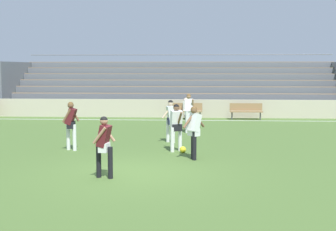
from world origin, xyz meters
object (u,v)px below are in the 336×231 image
at_px(player_white_trailing_run, 194,128).
at_px(player_white_dropping_back, 171,117).
at_px(player_white_pressing_high, 176,123).
at_px(player_white_overlapping, 189,109).
at_px(bench_far_left, 186,109).
at_px(bleacher_stand, 177,86).
at_px(player_dark_challenging, 71,121).
at_px(spectator_seated, 186,107).
at_px(player_dark_on_ball, 104,142).
at_px(soccer_ball, 183,150).
at_px(bench_near_bin, 246,110).

relative_size(player_white_trailing_run, player_white_dropping_back, 1.02).
bearing_deg(player_white_pressing_high, player_white_overlapping, 85.79).
distance_m(bench_far_left, player_white_overlapping, 5.36).
xyz_separation_m(bleacher_stand, player_white_trailing_run, (1.19, -16.05, -0.71)).
height_order(player_white_pressing_high, player_dark_challenging, player_dark_challenging).
bearing_deg(player_white_pressing_high, spectator_seated, 89.29).
bearing_deg(bleacher_stand, player_white_pressing_high, -87.71).
relative_size(bleacher_stand, player_dark_on_ball, 13.39).
xyz_separation_m(spectator_seated, player_white_trailing_run, (0.48, -11.28, 0.30)).
distance_m(player_white_overlapping, soccer_ball, 5.04).
distance_m(bench_near_bin, player_white_trailing_run, 11.75).
xyz_separation_m(bench_far_left, player_dark_challenging, (-3.78, -10.04, 0.47)).
bearing_deg(player_white_pressing_high, player_dark_on_ball, -113.27).
relative_size(bench_near_bin, player_white_trailing_run, 1.07).
xyz_separation_m(bleacher_stand, spectator_seated, (0.71, -4.77, -1.00)).
xyz_separation_m(player_white_pressing_high, soccer_ball, (0.24, -0.25, -0.86)).
relative_size(player_white_pressing_high, player_white_overlapping, 0.95).
xyz_separation_m(bench_near_bin, player_white_dropping_back, (-3.75, -8.17, 0.43)).
bearing_deg(player_dark_on_ball, player_white_pressing_high, 66.73).
height_order(player_white_dropping_back, player_dark_on_ball, player_white_dropping_back).
xyz_separation_m(player_white_trailing_run, player_dark_on_ball, (-2.31, -2.60, -0.04)).
height_order(bench_near_bin, player_dark_on_ball, player_dark_on_ball).
bearing_deg(player_white_overlapping, bleacher_stand, 95.34).
bearing_deg(player_white_overlapping, bench_near_bin, 59.78).
xyz_separation_m(player_white_pressing_high, player_white_trailing_run, (0.61, -1.35, 0.03)).
bearing_deg(soccer_ball, bleacher_stand, 93.16).
bearing_deg(bleacher_stand, player_dark_challenging, -101.82).
relative_size(bench_far_left, player_white_dropping_back, 1.10).
relative_size(player_white_pressing_high, player_white_dropping_back, 1.00).
xyz_separation_m(player_white_overlapping, player_white_dropping_back, (-0.65, -2.84, -0.06)).
height_order(bench_far_left, player_white_trailing_run, player_white_trailing_run).
relative_size(player_white_trailing_run, player_white_overlapping, 0.97).
distance_m(bench_far_left, spectator_seated, 0.19).
bearing_deg(player_dark_on_ball, bench_near_bin, 69.79).
height_order(bleacher_stand, spectator_seated, bleacher_stand).
bearing_deg(bench_near_bin, bench_far_left, 180.00).
bearing_deg(player_dark_challenging, spectator_seated, 69.13).
height_order(bench_near_bin, spectator_seated, spectator_seated).
xyz_separation_m(player_white_overlapping, soccer_ball, (-0.11, -4.95, -0.92)).
xyz_separation_m(player_white_trailing_run, player_white_dropping_back, (-0.91, 3.22, -0.02)).
height_order(bleacher_stand, player_white_pressing_high, bleacher_stand).
distance_m(bleacher_stand, bench_far_left, 4.85).
bearing_deg(spectator_seated, bench_near_bin, 2.00).
bearing_deg(player_dark_on_ball, player_white_overlapping, 76.70).
xyz_separation_m(spectator_seated, player_dark_on_ball, (-1.82, -13.88, 0.26)).
relative_size(bench_far_left, bench_near_bin, 1.00).
xyz_separation_m(player_dark_challenging, player_dark_on_ball, (1.96, -3.95, -0.06)).
bearing_deg(player_dark_challenging, player_dark_on_ball, -63.63).
height_order(bleacher_stand, player_dark_challenging, bleacher_stand).
bearing_deg(bench_far_left, bleacher_stand, 98.67).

